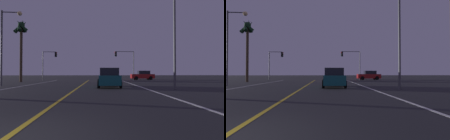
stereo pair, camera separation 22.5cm
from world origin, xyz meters
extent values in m
cube|color=silver|center=(5.54, 11.36, 0.00)|extent=(0.16, 34.72, 0.01)
cube|color=silver|center=(-5.54, 11.36, 0.00)|extent=(0.16, 34.72, 0.01)
cube|color=gold|center=(0.00, 11.36, 0.00)|extent=(0.16, 34.72, 0.01)
cylinder|color=black|center=(1.77, 14.27, 0.34)|extent=(0.22, 0.68, 0.68)
cylinder|color=black|center=(3.57, 14.27, 0.34)|extent=(0.22, 0.68, 0.68)
cylinder|color=black|center=(1.77, 11.57, 0.34)|extent=(0.22, 0.68, 0.68)
cylinder|color=black|center=(3.57, 11.57, 0.34)|extent=(0.22, 0.68, 0.68)
cube|color=#145156|center=(2.67, 12.92, 0.66)|extent=(1.80, 4.30, 0.80)
cube|color=black|center=(2.67, 12.67, 1.38)|extent=(1.60, 2.10, 0.64)
cube|color=red|center=(2.07, 10.82, 0.76)|extent=(0.24, 0.08, 0.16)
cube|color=red|center=(3.27, 10.82, 0.76)|extent=(0.24, 0.08, 0.16)
cylinder|color=black|center=(8.63, 29.04, 0.34)|extent=(0.68, 0.22, 0.68)
cylinder|color=black|center=(8.63, 30.84, 0.34)|extent=(0.68, 0.22, 0.68)
cylinder|color=black|center=(11.33, 29.04, 0.34)|extent=(0.68, 0.22, 0.68)
cylinder|color=black|center=(11.33, 30.84, 0.34)|extent=(0.68, 0.22, 0.68)
cube|color=maroon|center=(9.98, 29.94, 0.66)|extent=(4.30, 1.80, 0.80)
cube|color=black|center=(10.23, 29.94, 1.38)|extent=(2.10, 1.60, 0.64)
cube|color=red|center=(12.08, 29.34, 0.76)|extent=(0.08, 0.24, 0.16)
cube|color=red|center=(12.08, 30.54, 0.76)|extent=(0.08, 0.24, 0.16)
cylinder|color=black|center=(2.00, 27.07, 0.34)|extent=(0.22, 0.68, 0.68)
cylinder|color=black|center=(3.80, 27.07, 0.34)|extent=(0.22, 0.68, 0.68)
cylinder|color=black|center=(2.00, 24.37, 0.34)|extent=(0.22, 0.68, 0.68)
cylinder|color=black|center=(3.80, 24.37, 0.34)|extent=(0.22, 0.68, 0.68)
cube|color=#B7BABF|center=(2.90, 25.72, 0.66)|extent=(1.80, 4.30, 0.80)
cube|color=black|center=(2.90, 25.47, 1.38)|extent=(1.60, 2.10, 0.64)
cube|color=red|center=(2.30, 23.62, 0.76)|extent=(0.24, 0.08, 0.16)
cube|color=red|center=(3.50, 23.62, 0.76)|extent=(0.24, 0.08, 0.16)
cylinder|color=#4C4C51|center=(8.17, 29.22, 2.63)|extent=(0.14, 0.14, 5.26)
cylinder|color=#4C4C51|center=(6.53, 29.22, 5.21)|extent=(3.27, 0.10, 0.10)
cube|color=black|center=(4.90, 29.22, 4.76)|extent=(0.28, 0.36, 0.90)
sphere|color=red|center=(4.74, 29.22, 5.06)|extent=(0.20, 0.20, 0.20)
sphere|color=#3C2706|center=(4.74, 29.22, 4.76)|extent=(0.20, 0.20, 0.20)
sphere|color=#063816|center=(4.74, 29.22, 4.46)|extent=(0.20, 0.20, 0.20)
cylinder|color=#4C4C51|center=(-8.17, 29.22, 2.55)|extent=(0.14, 0.14, 5.10)
cylinder|color=#4C4C51|center=(-7.05, 29.22, 5.05)|extent=(2.24, 0.10, 0.10)
cube|color=black|center=(-5.93, 29.22, 4.60)|extent=(0.28, 0.36, 0.90)
sphere|color=red|center=(-5.77, 29.22, 4.90)|extent=(0.20, 0.20, 0.20)
sphere|color=#3C2706|center=(-5.77, 29.22, 4.60)|extent=(0.20, 0.20, 0.20)
sphere|color=#063816|center=(-5.77, 29.22, 4.30)|extent=(0.20, 0.20, 0.20)
cylinder|color=#4C4C51|center=(7.72, 10.45, 4.03)|extent=(0.18, 0.18, 8.06)
cylinder|color=#4C4C51|center=(-7.72, 14.97, 3.70)|extent=(0.18, 0.18, 7.40)
cylinder|color=#4C4C51|center=(-6.88, 14.97, 7.25)|extent=(1.70, 0.10, 0.10)
sphere|color=#F9D88C|center=(-6.03, 14.97, 7.15)|extent=(0.44, 0.44, 0.44)
cylinder|color=#473826|center=(-9.21, 22.86, 3.92)|extent=(0.36, 0.36, 7.84)
sphere|color=#19381E|center=(-9.21, 22.86, 8.09)|extent=(0.90, 0.90, 0.90)
cone|color=#19381E|center=(-8.91, 22.86, 7.94)|extent=(0.57, 1.41, 1.79)
cone|color=#19381E|center=(-9.18, 23.16, 7.94)|extent=(1.55, 0.73, 1.78)
cone|color=#19381E|center=(-9.48, 23.00, 7.94)|extent=(1.38, 1.93, 2.24)
cone|color=#19381E|center=(-9.47, 22.70, 7.94)|extent=(1.29, 1.60, 1.86)
cone|color=#19381E|center=(-9.05, 22.60, 7.94)|extent=(1.71, 1.36, 1.70)
camera|label=1|loc=(1.78, -3.02, 1.25)|focal=28.41mm
camera|label=2|loc=(2.01, -3.02, 1.25)|focal=28.41mm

